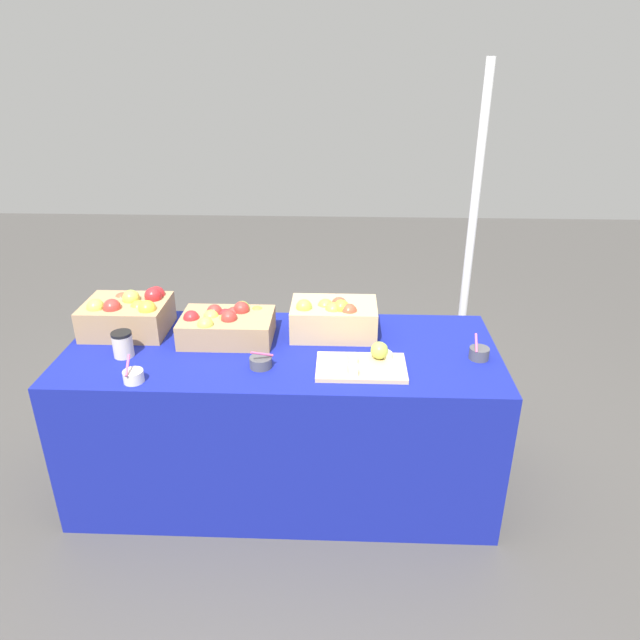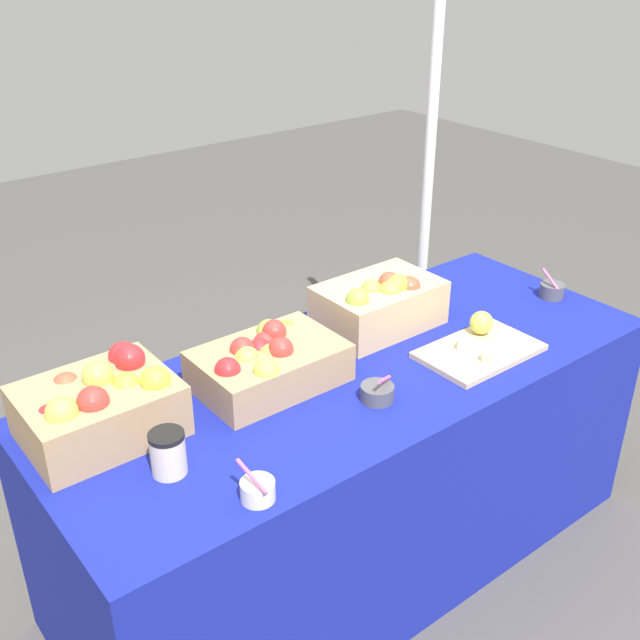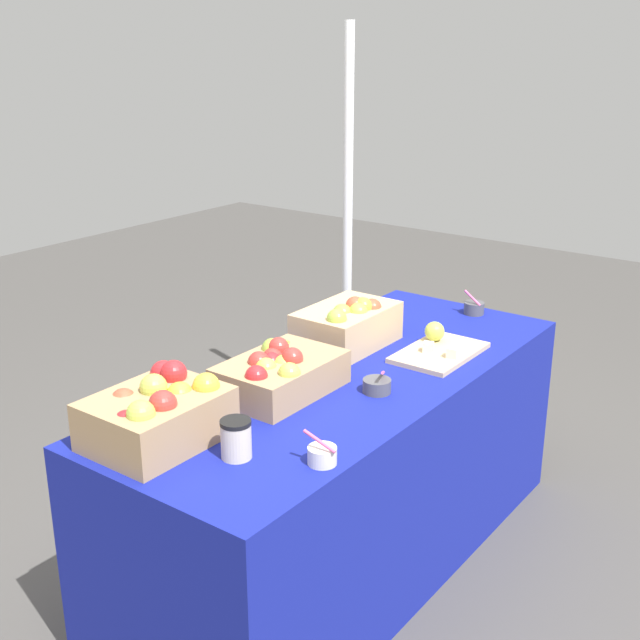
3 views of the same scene
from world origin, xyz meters
name	(u,v)px [view 1 (image 1 of 3)]	position (x,y,z in m)	size (l,w,h in m)	color
ground_plane	(286,481)	(0.00, 0.00, 0.00)	(10.00, 10.00, 0.00)	#474442
table	(284,418)	(0.00, 0.00, 0.37)	(1.90, 0.76, 0.74)	navy
apple_crate_left	(127,314)	(-0.73, 0.15, 0.83)	(0.37, 0.29, 0.20)	tan
apple_crate_middle	(227,325)	(-0.25, 0.09, 0.81)	(0.41, 0.27, 0.16)	tan
apple_crate_right	(334,317)	(0.23, 0.15, 0.82)	(0.39, 0.26, 0.19)	tan
cutting_board_front	(365,364)	(0.36, -0.16, 0.76)	(0.37, 0.23, 0.09)	#D1B284
sample_bowl_near	(479,353)	(0.85, -0.06, 0.77)	(0.08, 0.08, 0.10)	#4C4C51
sample_bowl_mid	(261,362)	(-0.07, -0.17, 0.76)	(0.10, 0.09, 0.09)	#4C4C51
sample_bowl_far	(133,376)	(-0.56, -0.31, 0.77)	(0.08, 0.10, 0.10)	silver
coffee_cup	(123,344)	(-0.67, -0.10, 0.80)	(0.09, 0.09, 0.11)	beige
tent_pole	(469,258)	(0.92, 0.63, 0.95)	(0.04, 0.04, 1.91)	white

